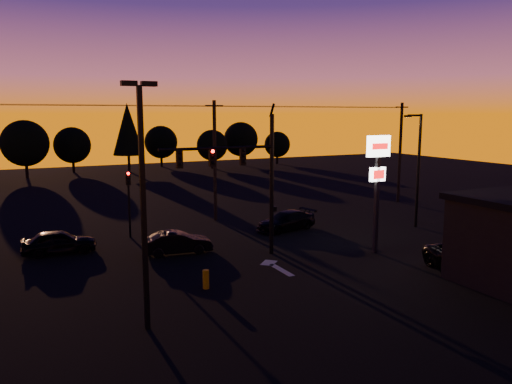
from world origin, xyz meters
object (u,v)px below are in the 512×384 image
Objects in this scene: bollard at (206,279)px; car_right at (286,221)px; car_left at (59,242)px; car_mid at (177,243)px; traffic_signal_mast at (246,170)px; suv_parked at (472,261)px; secondary_signal at (129,194)px; parking_lot_light at (143,191)px; pylon_sign at (378,169)px; streetlight at (418,165)px.

car_right is (9.19, 8.62, 0.21)m from bollard.
car_left is 1.04× the size of car_mid.
suv_parked is at bearing -42.32° from traffic_signal_mast.
secondary_signal is 14.90m from parking_lot_light.
pylon_sign is 7.05m from suv_parked.
bollard is 10.80m from car_left.
car_left is at bearing 153.14° from suv_parked.
car_mid is (1.60, -5.10, -2.21)m from secondary_signal.
car_mid is (-17.31, 0.88, -3.77)m from streetlight.
secondary_signal is 11.65m from bollard.
streetlight is 24.04m from car_left.
suv_parked is at bearing -123.53° from car_left.
secondary_signal reaches higher than car_left.
bollard is at bearing -59.06° from car_right.
car_mid reaches higher than bollard.
car_mid is at bearing 154.83° from pylon_sign.
car_mid is (0.59, 6.25, 0.21)m from bollard.
bollard is (-17.89, -5.36, -3.98)m from streetlight.
pylon_sign is at bearing -107.58° from car_mid.
secondary_signal is at bearing 140.92° from suv_parked.
streetlight is at bearing 6.14° from traffic_signal_mast.
streetlight is (21.41, 8.50, -0.85)m from parking_lot_light.
pylon_sign is (12.00, -9.99, 2.05)m from secondary_signal.
secondary_signal is at bearing 162.44° from streetlight.
pylon_sign is at bearing 7.07° from bollard.
suv_parked is (-5.29, -9.45, -3.68)m from streetlight.
bollard is 0.22× the size of car_mid.
car_left is 22.52m from suv_parked.
car_mid is 8.92m from car_right.
traffic_signal_mast reaches higher than pylon_sign.
car_left is at bearing 170.55° from streetlight.
bollard is 6.28m from car_mid.
secondary_signal is 5.43m from car_left.
bollard is at bearing -172.93° from pylon_sign.
secondary_signal is 20.69m from suv_parked.
suv_parked is at bearing -119.23° from streetlight.
suv_parked is (12.60, -4.08, 0.30)m from bollard.
traffic_signal_mast is at bearing 43.37° from parking_lot_light.
bollard is at bearing -163.31° from streetlight.
streetlight reaches higher than secondary_signal.
parking_lot_light is at bearing 163.97° from car_mid.
suv_parked is (8.72, -7.94, -4.20)m from traffic_signal_mast.
streetlight is at bearing 57.23° from car_right.
traffic_signal_mast is 2.17× the size of car_mid.
pylon_sign is at bearing 1.63° from car_right.
traffic_signal_mast reaches higher than bollard.
car_right is at bearing 159.47° from streetlight.
traffic_signal_mast is 9.19m from secondary_signal.
streetlight is 10.03m from car_right.
streetlight is at bearing -96.64° from car_left.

